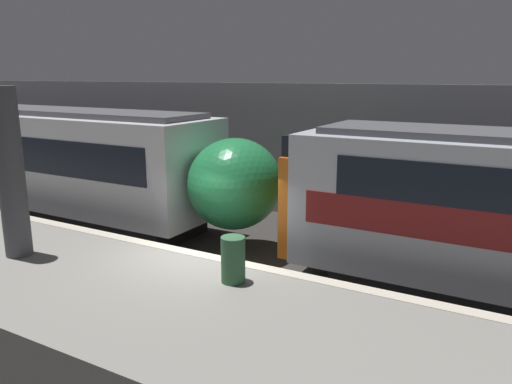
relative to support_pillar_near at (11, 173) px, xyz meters
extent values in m
plane|color=#33302D|center=(3.23, 2.01, -2.75)|extent=(120.00, 120.00, 0.00)
cube|color=gray|center=(3.23, -0.07, -2.24)|extent=(40.00, 4.15, 1.02)
cube|color=beige|center=(3.23, 1.86, -1.73)|extent=(40.00, 0.30, 0.01)
cube|color=#939399|center=(3.23, 8.97, -0.54)|extent=(50.00, 0.15, 4.42)
cylinder|color=#47474C|center=(0.00, 0.00, 0.00)|extent=(0.53, 0.53, 3.47)
cube|color=black|center=(-6.69, 4.67, -2.44)|extent=(14.72, 2.35, 0.63)
cube|color=silver|center=(-6.69, 4.67, -0.70)|extent=(16.00, 2.87, 2.85)
cube|color=#4C4C51|center=(-6.69, 4.67, 0.80)|extent=(15.36, 2.01, 0.16)
ellipsoid|color=#238447|center=(2.41, 4.67, -0.84)|extent=(2.42, 2.64, 2.39)
sphere|color=#F2EFCC|center=(3.36, 4.67, -1.27)|extent=(0.20, 0.20, 0.20)
cube|color=orange|center=(4.52, 4.67, -0.93)|extent=(0.25, 2.81, 2.28)
cube|color=black|center=(4.52, 4.67, 0.21)|extent=(0.25, 2.52, 0.91)
sphere|color=#EA4C42|center=(4.36, 4.03, -1.33)|extent=(0.18, 0.18, 0.18)
sphere|color=#EA4C42|center=(4.36, 5.32, -1.33)|extent=(0.18, 0.18, 0.18)
cylinder|color=#2D5B38|center=(4.64, 1.02, -1.31)|extent=(0.44, 0.44, 0.85)
camera|label=1|loc=(9.18, -6.14, 1.94)|focal=35.00mm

